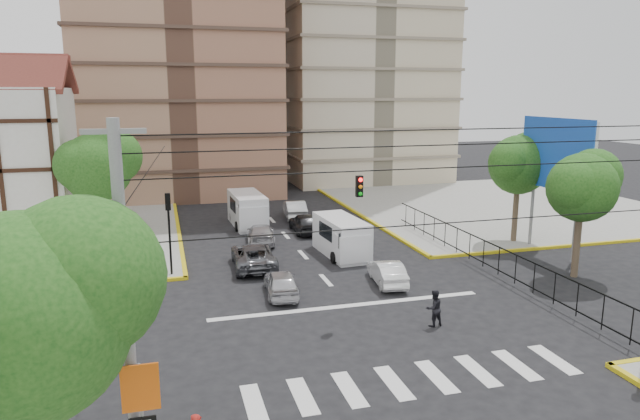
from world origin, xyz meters
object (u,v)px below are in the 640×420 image
object	(u,v)px
traffic_light_nw	(169,220)
car_silver_front_left	(281,283)
district_sign	(141,399)
van_right_lane	(343,238)
car_white_front_right	(387,272)
van_left_lane	(248,211)
pedestrian_crosswalk	(434,308)

from	to	relation	value
traffic_light_nw	car_silver_front_left	distance (m)	7.14
district_sign	van_right_lane	distance (m)	21.43
car_white_front_right	van_left_lane	bearing A→B (deg)	-64.10
district_sign	van_left_lane	size ratio (longest dim) A/B	0.59
van_left_lane	car_silver_front_left	distance (m)	14.94
van_left_lane	traffic_light_nw	bearing A→B (deg)	-120.98
van_right_lane	pedestrian_crosswalk	bearing A→B (deg)	-91.66
district_sign	traffic_light_nw	bearing A→B (deg)	86.64
van_right_lane	car_silver_front_left	size ratio (longest dim) A/B	1.39
van_right_lane	car_white_front_right	bearing A→B (deg)	-87.39
car_silver_front_left	district_sign	bearing A→B (deg)	69.73
car_silver_front_left	car_white_front_right	world-z (taller)	car_silver_front_left
traffic_light_nw	car_white_front_right	size ratio (longest dim) A/B	1.18
traffic_light_nw	van_right_lane	distance (m)	10.31
car_silver_front_left	pedestrian_crosswalk	size ratio (longest dim) A/B	2.34
van_left_lane	car_white_front_right	world-z (taller)	van_left_lane
district_sign	van_left_lane	xyz separation A→B (m)	(6.72, 27.59, -1.28)
district_sign	pedestrian_crosswalk	world-z (taller)	district_sign
traffic_light_nw	car_silver_front_left	bearing A→B (deg)	-40.65
car_white_front_right	traffic_light_nw	bearing A→B (deg)	-14.05
van_right_lane	van_left_lane	size ratio (longest dim) A/B	0.95
van_left_lane	car_white_front_right	bearing A→B (deg)	-73.91
van_left_lane	pedestrian_crosswalk	xyz separation A→B (m)	(4.79, -20.31, -0.38)
van_right_lane	pedestrian_crosswalk	world-z (taller)	van_right_lane
pedestrian_crosswalk	car_silver_front_left	bearing A→B (deg)	-53.33
district_sign	car_white_front_right	world-z (taller)	district_sign
traffic_light_nw	car_silver_front_left	xyz separation A→B (m)	(5.08, -4.36, -2.48)
traffic_light_nw	van_left_lane	xyz separation A→B (m)	(5.72, 10.55, -1.94)
district_sign	van_left_lane	bearing A→B (deg)	76.31
van_left_lane	car_silver_front_left	xyz separation A→B (m)	(-0.64, -14.92, -0.54)
traffic_light_nw	district_sign	xyz separation A→B (m)	(-1.00, -17.04, -0.66)
van_left_lane	pedestrian_crosswalk	world-z (taller)	van_left_lane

